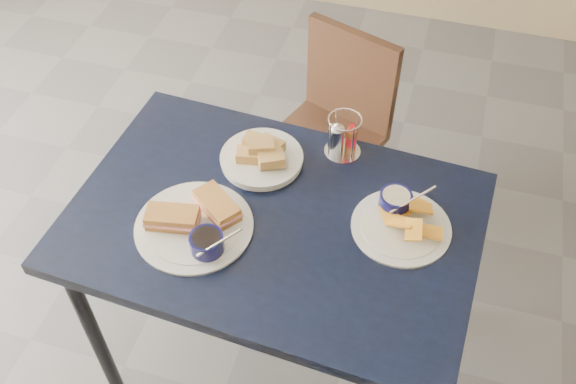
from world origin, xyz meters
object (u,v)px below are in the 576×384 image
(dining_table, at_px, (274,233))
(sandwich_plate, at_px, (197,223))
(condiment_caddy, at_px, (342,138))
(bread_basket, at_px, (262,156))
(chair_far, at_px, (330,116))
(plantain_plate, at_px, (400,217))

(dining_table, xyz_separation_m, sandwich_plate, (-0.19, -0.09, 0.10))
(sandwich_plate, height_order, condiment_caddy, condiment_caddy)
(sandwich_plate, bearing_deg, bread_basket, 72.29)
(sandwich_plate, xyz_separation_m, condiment_caddy, (0.31, 0.40, 0.03))
(dining_table, bearing_deg, bread_basket, 116.23)
(condiment_caddy, bearing_deg, dining_table, -111.63)
(bread_basket, bearing_deg, chair_far, 81.99)
(plantain_plate, relative_size, bread_basket, 1.12)
(sandwich_plate, bearing_deg, plantain_plate, 18.60)
(dining_table, height_order, sandwich_plate, sandwich_plate)
(sandwich_plate, distance_m, bread_basket, 0.30)
(chair_far, xyz_separation_m, condiment_caddy, (0.13, -0.47, 0.35))
(dining_table, xyz_separation_m, plantain_plate, (0.34, 0.08, 0.09))
(dining_table, xyz_separation_m, chair_far, (-0.01, 0.77, -0.22))
(chair_far, height_order, bread_basket, bread_basket)
(condiment_caddy, bearing_deg, chair_far, 105.92)
(sandwich_plate, distance_m, plantain_plate, 0.55)
(chair_far, distance_m, condiment_caddy, 0.60)
(sandwich_plate, height_order, bread_basket, sandwich_plate)
(sandwich_plate, bearing_deg, condiment_caddy, 52.26)
(chair_far, bearing_deg, bread_basket, -98.01)
(sandwich_plate, relative_size, condiment_caddy, 2.40)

